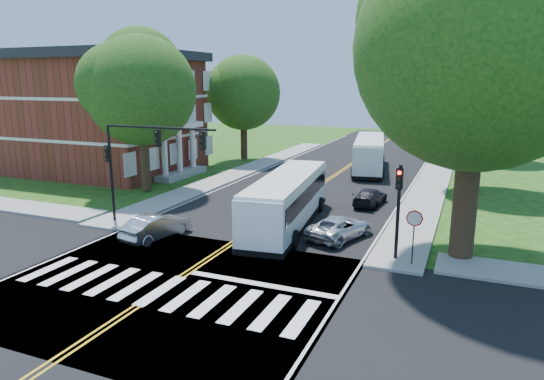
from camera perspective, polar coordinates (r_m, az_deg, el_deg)
The scene contains 24 objects.
ground at distance 20.75m, azimuth -12.15°, elevation -10.98°, with size 140.00×140.00×0.00m, color #1A4310.
road at distance 36.22m, azimuth 4.15°, elevation -0.43°, with size 14.00×96.00×0.01m, color black.
cross_road at distance 20.75m, azimuth -12.15°, elevation -10.97°, with size 60.00×12.00×0.01m, color black.
center_line at distance 39.95m, azimuth 5.97°, elevation 0.80°, with size 0.36×70.00×0.01m, color gold.
edge_line_w at distance 42.34m, azimuth -2.88°, elevation 1.54°, with size 0.12×70.00×0.01m, color silver.
edge_line_e at distance 38.62m, azimuth 15.68°, elevation -0.03°, with size 0.12×70.00×0.01m, color silver.
crosswalk at distance 20.38m, azimuth -12.96°, elevation -11.44°, with size 12.60×3.00×0.01m, color silver.
stop_bar at distance 20.43m, azimuth -1.26°, elevation -11.03°, with size 6.60×0.40×0.01m, color silver.
sidewalk_nw at distance 45.62m, azimuth -2.97°, elevation 2.43°, with size 2.60×40.00×0.15m, color gray.
sidewalk_ne at distance 41.40m, azimuth 18.26°, elevation 0.73°, with size 2.60×40.00×0.15m, color gray.
tree_ne_big at distance 23.52m, azimuth 23.18°, elevation 15.11°, with size 10.80×10.80×14.91m.
tree_west_near at distance 37.14m, azimuth -15.17°, elevation 11.22°, with size 8.00×8.00×11.40m.
tree_west_far at distance 50.57m, azimuth -3.39°, elevation 11.33°, with size 7.60×7.60×10.67m.
tree_east_mid at distance 39.49m, azimuth 23.65°, elevation 11.15°, with size 8.40×8.40×11.93m.
tree_east_far at distance 55.52m, azimuth 24.44°, elevation 10.22°, with size 7.20×7.20×10.34m.
brick_building at distance 48.56m, azimuth -20.59°, elevation 8.63°, with size 20.00×13.00×10.80m.
signal_nw at distance 27.96m, azimuth -15.03°, elevation 4.37°, with size 7.15×0.46×5.66m.
signal_ne at distance 22.73m, azimuth 14.67°, elevation -1.11°, with size 0.30×0.46×4.40m.
stop_sign at distance 22.44m, azimuth 16.39°, elevation -3.87°, with size 0.76×0.08×2.53m.
bus_lead at distance 27.71m, azimuth 1.80°, elevation -1.16°, with size 3.84×11.74×2.98m.
bus_follow at distance 46.31m, azimuth 11.37°, elevation 4.28°, with size 4.54×11.98×3.03m.
hatchback at distance 26.56m, azimuth -13.43°, elevation -4.17°, with size 1.41×4.04×1.33m, color #BABCC2.
suv at distance 26.15m, azimuth 8.00°, elevation -4.36°, with size 1.99×4.32×1.20m, color silver.
dark_sedan at distance 33.38m, azimuth 11.46°, elevation -0.79°, with size 1.57×3.87×1.12m, color black.
Camera 1 is at (11.08, -15.48, 8.26)m, focal length 32.00 mm.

